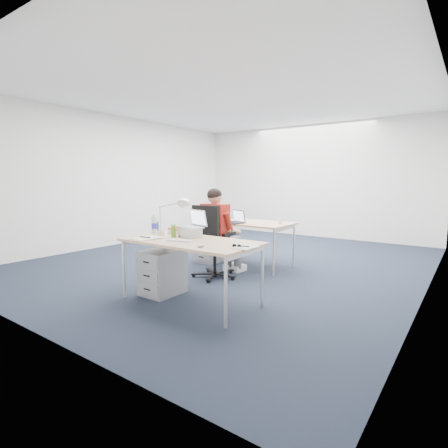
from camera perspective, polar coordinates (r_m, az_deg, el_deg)
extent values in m
plane|color=black|center=(6.21, 1.28, -6.01)|extent=(7.00, 7.00, 0.00)
cube|color=silver|center=(9.15, 13.90, 6.84)|extent=(6.00, 0.02, 2.80)
cube|color=silver|center=(3.73, -30.95, 6.00)|extent=(6.00, 0.02, 2.80)
cube|color=silver|center=(8.13, -16.53, 6.75)|extent=(0.02, 7.00, 2.80)
cube|color=silver|center=(5.00, 31.13, 6.01)|extent=(0.02, 7.00, 2.80)
cube|color=white|center=(6.21, 1.36, 20.07)|extent=(6.00, 7.00, 0.01)
cube|color=tan|center=(4.01, -5.56, -2.86)|extent=(1.60, 0.80, 0.03)
cylinder|color=#B7BABC|center=(4.39, -16.02, -7.12)|extent=(0.04, 0.04, 0.70)
cylinder|color=#B7BABC|center=(3.38, 0.28, -11.12)|extent=(0.04, 0.04, 0.70)
cylinder|color=#B7BABC|center=(4.84, -9.47, -5.62)|extent=(0.04, 0.04, 0.70)
cylinder|color=#B7BABC|center=(3.94, 6.26, -8.48)|extent=(0.04, 0.04, 0.70)
cube|color=tan|center=(5.84, 3.27, 0.28)|extent=(1.60, 0.80, 0.03)
cylinder|color=#B7BABC|center=(6.05, -4.55, -2.98)|extent=(0.04, 0.04, 0.70)
cylinder|color=#B7BABC|center=(5.23, 8.14, -4.64)|extent=(0.04, 0.04, 0.70)
cylinder|color=#B7BABC|center=(6.59, -0.62, -2.13)|extent=(0.04, 0.04, 0.70)
cylinder|color=#B7BABC|center=(5.84, 11.33, -3.46)|extent=(0.04, 0.04, 0.70)
cylinder|color=black|center=(5.14, -1.52, -5.82)|extent=(0.05, 0.05, 0.41)
cube|color=black|center=(5.09, -1.53, -3.44)|extent=(0.47, 0.47, 0.07)
cube|color=black|center=(4.86, -3.07, -0.01)|extent=(0.44, 0.07, 0.52)
cube|color=#A62317|center=(5.05, -1.50, 0.18)|extent=(0.42, 0.25, 0.55)
sphere|color=tan|center=(5.02, -1.51, 4.50)|extent=(0.21, 0.21, 0.21)
cube|color=#929497|center=(4.45, -9.99, -7.73)|extent=(0.40, 0.50, 0.55)
cube|color=#929497|center=(6.13, -2.20, -3.54)|extent=(0.40, 0.50, 0.55)
cube|color=white|center=(3.97, -7.17, -2.65)|extent=(0.32, 0.20, 0.01)
ellipsoid|color=white|center=(3.58, -3.80, -3.51)|extent=(0.08, 0.11, 0.03)
cylinder|color=#141940|center=(4.27, -6.27, -1.19)|extent=(0.08, 0.08, 0.13)
cylinder|color=silver|center=(4.59, -11.29, 0.05)|extent=(0.09, 0.09, 0.25)
cube|color=silver|center=(4.52, -7.87, -1.07)|extent=(0.19, 0.15, 0.08)
cube|color=black|center=(4.65, -10.91, -0.48)|extent=(0.04, 0.03, 0.15)
cube|color=#EFE78A|center=(4.19, -12.58, -2.28)|extent=(0.26, 0.34, 0.01)
cube|color=#EFE78A|center=(3.55, 3.47, -3.81)|extent=(0.19, 0.27, 0.01)
cylinder|color=white|center=(5.57, 9.14, 0.48)|extent=(0.07, 0.07, 0.09)
cube|color=white|center=(6.15, 1.82, 0.82)|extent=(0.29, 0.36, 0.01)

